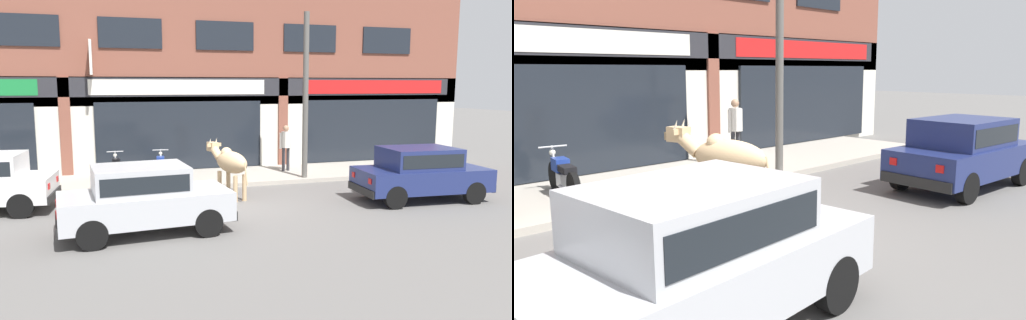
% 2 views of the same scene
% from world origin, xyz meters
% --- Properties ---
extents(ground_plane, '(90.00, 90.00, 0.00)m').
position_xyz_m(ground_plane, '(0.00, 0.00, 0.00)').
color(ground_plane, '#605E5B').
extents(sidewalk, '(19.00, 3.05, 0.13)m').
position_xyz_m(sidewalk, '(0.00, 3.73, 0.07)').
color(sidewalk, '#A8A093').
rests_on(sidewalk, ground).
extents(shop_building, '(23.00, 1.40, 8.07)m').
position_xyz_m(shop_building, '(-0.00, 5.51, 3.82)').
color(shop_building, brown).
rests_on(shop_building, ground).
extents(cow, '(0.95, 2.10, 1.61)m').
position_xyz_m(cow, '(0.66, 0.88, 1.01)').
color(cow, tan).
rests_on(cow, ground).
extents(car_0, '(3.71, 1.88, 1.46)m').
position_xyz_m(car_0, '(-1.90, -1.88, 0.81)').
color(car_0, black).
rests_on(car_0, ground).
extents(car_1, '(3.69, 1.82, 1.46)m').
position_xyz_m(car_1, '(5.52, -0.95, 0.81)').
color(car_1, black).
rests_on(car_1, ground).
extents(motorcycle_0, '(0.52, 1.81, 0.88)m').
position_xyz_m(motorcycle_0, '(-2.30, 3.64, 0.52)').
color(motorcycle_0, black).
rests_on(motorcycle_0, sidewalk).
extents(motorcycle_1, '(0.55, 1.81, 0.88)m').
position_xyz_m(motorcycle_1, '(-0.93, 3.63, 0.52)').
color(motorcycle_1, black).
rests_on(motorcycle_1, sidewalk).
extents(pedestrian, '(0.50, 0.32, 1.60)m').
position_xyz_m(pedestrian, '(3.46, 3.89, 1.12)').
color(pedestrian, '#2D2D33').
rests_on(pedestrian, sidewalk).
extents(utility_pole, '(0.18, 0.18, 5.26)m').
position_xyz_m(utility_pole, '(3.59, 2.50, 2.76)').
color(utility_pole, '#595651').
rests_on(utility_pole, sidewalk).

